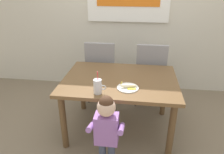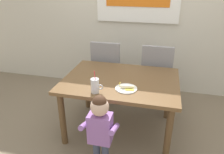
% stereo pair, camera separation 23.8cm
% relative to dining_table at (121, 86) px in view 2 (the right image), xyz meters
% --- Properties ---
extents(ground_plane, '(24.00, 24.00, 0.00)m').
position_rel_dining_table_xyz_m(ground_plane, '(0.00, 0.00, -0.62)').
color(ground_plane, '#7A6B56').
extents(back_wall, '(6.40, 0.17, 2.90)m').
position_rel_dining_table_xyz_m(back_wall, '(-0.00, 1.29, 0.83)').
color(back_wall, beige).
rests_on(back_wall, ground).
extents(dining_table, '(1.31, 0.97, 0.71)m').
position_rel_dining_table_xyz_m(dining_table, '(0.00, 0.00, 0.00)').
color(dining_table, brown).
rests_on(dining_table, ground).
extents(dining_chair_left, '(0.44, 0.44, 0.96)m').
position_rel_dining_table_xyz_m(dining_chair_left, '(-0.35, 0.69, -0.08)').
color(dining_chair_left, gray).
rests_on(dining_chair_left, ground).
extents(dining_chair_right, '(0.44, 0.45, 0.96)m').
position_rel_dining_table_xyz_m(dining_chair_right, '(0.38, 0.69, -0.08)').
color(dining_chair_right, gray).
rests_on(dining_chair_right, ground).
extents(toddler_standing, '(0.33, 0.24, 0.84)m').
position_rel_dining_table_xyz_m(toddler_standing, '(-0.06, -0.65, -0.09)').
color(toddler_standing, '#3F4760').
rests_on(toddler_standing, ground).
extents(milk_cup, '(0.13, 0.08, 0.25)m').
position_rel_dining_table_xyz_m(milk_cup, '(-0.19, -0.37, 0.16)').
color(milk_cup, silver).
rests_on(milk_cup, dining_table).
extents(snack_plate, '(0.23, 0.23, 0.01)m').
position_rel_dining_table_xyz_m(snack_plate, '(0.10, -0.23, 0.10)').
color(snack_plate, white).
rests_on(snack_plate, dining_table).
extents(peeled_banana, '(0.17, 0.12, 0.07)m').
position_rel_dining_table_xyz_m(peeled_banana, '(0.12, -0.23, 0.12)').
color(peeled_banana, '#F4EAC6').
rests_on(peeled_banana, snack_plate).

